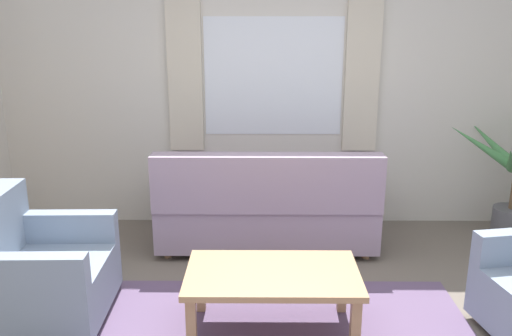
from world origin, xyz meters
name	(u,v)px	position (x,y,z in m)	size (l,w,h in m)	color
wall_back	(273,92)	(0.00, 2.26, 1.30)	(5.32, 0.12, 2.60)	silver
window_with_curtains	(273,77)	(0.00, 2.18, 1.45)	(1.98, 0.07, 1.40)	white
couch	(267,208)	(-0.06, 1.56, 0.37)	(1.90, 0.82, 0.92)	#998499
armchair_left	(36,272)	(-1.62, 0.36, 0.35)	(0.84, 0.86, 0.88)	gray
coffee_table	(273,280)	(-0.04, 0.20, 0.38)	(1.10, 0.64, 0.44)	#A87F56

